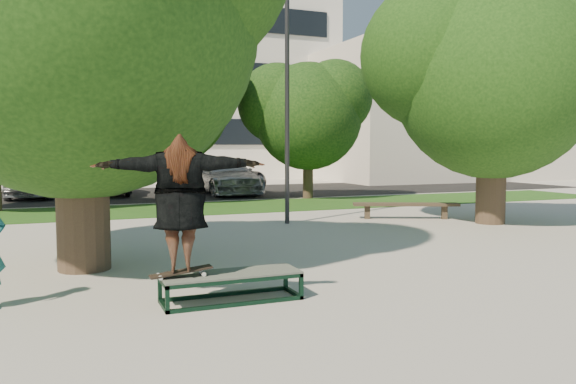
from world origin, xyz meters
name	(u,v)px	position (x,y,z in m)	size (l,w,h in m)	color
ground	(340,261)	(0.00, 0.00, 0.00)	(120.00, 120.00, 0.00)	#AFABA1
grass_strip	(238,207)	(1.00, 9.50, 0.01)	(30.00, 4.00, 0.02)	#184D16
asphalt_strip	(173,193)	(0.00, 16.00, 0.01)	(40.00, 8.00, 0.01)	black
tree_right	(489,67)	(5.92, 3.08, 4.09)	(6.24, 5.33, 6.51)	#38281E
bg_tree_mid	(161,92)	(-1.08, 12.08, 4.02)	(5.76, 4.92, 6.24)	#38281E
bg_tree_right	(306,110)	(4.43, 11.57, 3.49)	(5.04, 4.31, 5.43)	#38281E
lamppost	(287,104)	(1.00, 5.00, 3.15)	(0.25, 0.15, 6.11)	#2D2D30
office_building	(98,59)	(-2.00, 31.98, 8.00)	(30.00, 14.12, 16.00)	silver
side_building	(431,117)	(18.00, 22.00, 4.00)	(15.00, 10.00, 8.00)	silver
grind_box	(231,287)	(-2.50, -1.75, 0.19)	(1.80, 0.60, 0.38)	black
skater_rig	(180,203)	(-3.15, -1.75, 1.31)	(2.18, 1.04, 1.79)	white
bench	(406,206)	(4.46, 4.63, 0.38)	(2.86, 1.55, 0.45)	#433728
car_silver_a	(37,179)	(-5.46, 16.10, 0.76)	(1.80, 4.47, 1.52)	#AFB0B4
car_dark	(108,178)	(-2.69, 16.37, 0.72)	(1.51, 4.34, 1.43)	black
car_grey	(225,176)	(2.50, 16.37, 0.71)	(2.34, 5.08, 1.41)	#4F4E53
car_silver_b	(225,176)	(2.12, 15.10, 0.77)	(2.16, 5.32, 1.54)	#9F9FA3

